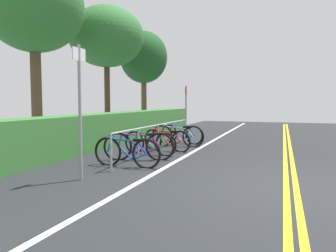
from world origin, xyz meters
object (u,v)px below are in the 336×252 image
at_px(bicycle_2, 150,143).
at_px(bicycle_3, 167,140).
at_px(sign_post_near, 80,100).
at_px(tree_far_right, 106,37).
at_px(tree_extra, 144,58).
at_px(bicycle_0, 127,152).
at_px(sign_post_far, 186,107).
at_px(bicycle_4, 178,136).
at_px(tree_mid, 34,7).
at_px(bicycle_1, 139,146).
at_px(bicycle_5, 182,134).
at_px(bike_rack, 158,132).

bearing_deg(bicycle_2, bicycle_3, -14.38).
distance_m(sign_post_near, tree_far_right, 7.84).
bearing_deg(tree_extra, tree_far_right, 177.12).
relative_size(bicycle_3, tree_extra, 0.33).
bearing_deg(bicycle_0, sign_post_far, 2.73).
relative_size(bicycle_4, tree_mid, 0.30).
bearing_deg(sign_post_far, bicycle_1, -177.84).
height_order(bicycle_0, sign_post_far, sign_post_far).
xyz_separation_m(bicycle_5, tree_mid, (-2.68, 4.00, 4.10)).
height_order(bicycle_1, bicycle_4, bicycle_1).
bearing_deg(bicycle_5, bicycle_0, -179.28).
distance_m(bicycle_2, bicycle_5, 2.65).
relative_size(bicycle_1, tree_extra, 0.35).
relative_size(sign_post_far, tree_far_right, 0.39).
bearing_deg(bicycle_5, bicycle_2, 177.38).
xyz_separation_m(bike_rack, bicycle_0, (-2.20, -0.09, -0.27)).
distance_m(bicycle_1, bicycle_4, 2.74).
xyz_separation_m(tree_mid, tree_extra, (6.84, -0.71, -0.74)).
height_order(bicycle_2, sign_post_near, sign_post_near).
xyz_separation_m(bicycle_2, bicycle_5, (2.65, -0.12, 0.00)).
bearing_deg(bicycle_3, bike_rack, 163.08).
relative_size(bicycle_2, tree_extra, 0.34).
bearing_deg(bicycle_2, bicycle_0, -174.35).
bearing_deg(sign_post_near, bicycle_0, -10.35).
height_order(bicycle_1, bicycle_5, bicycle_1).
relative_size(bicycle_0, tree_mid, 0.29).
bearing_deg(bicycle_1, bicycle_3, -4.01).
height_order(bicycle_4, tree_extra, tree_extra).
relative_size(bicycle_2, sign_post_far, 0.81).
distance_m(bike_rack, bicycle_2, 0.51).
relative_size(bicycle_0, bicycle_2, 0.99).
height_order(bicycle_4, sign_post_far, sign_post_far).
relative_size(bicycle_3, tree_far_right, 0.31).
xyz_separation_m(bicycle_3, bicycle_4, (1.00, -0.03, 0.03)).
bearing_deg(sign_post_far, bicycle_4, -171.06).
relative_size(bike_rack, tree_mid, 0.95).
bearing_deg(bicycle_2, bicycle_4, -7.47).
xyz_separation_m(bicycle_5, tree_far_right, (0.80, 3.46, 3.78)).
bearing_deg(bicycle_4, tree_extra, 34.28).
bearing_deg(sign_post_far, sign_post_near, -179.88).
relative_size(bicycle_5, tree_far_right, 0.31).
bearing_deg(bicycle_1, bike_rack, -0.00).
bearing_deg(bicycle_2, tree_far_right, 44.10).
height_order(bicycle_3, tree_far_right, tree_far_right).
height_order(bicycle_2, tree_far_right, tree_far_right).
relative_size(sign_post_near, tree_extra, 0.51).
distance_m(tree_mid, tree_extra, 6.92).
relative_size(bike_rack, tree_extra, 1.11).
bearing_deg(sign_post_far, bicycle_3, -174.41).
distance_m(bicycle_1, bicycle_5, 3.57).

